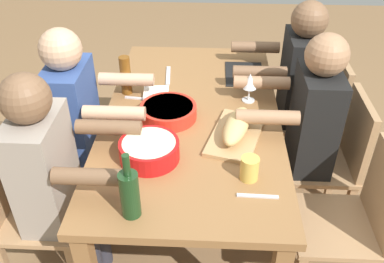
% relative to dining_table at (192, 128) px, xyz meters
% --- Properties ---
extents(ground_plane, '(8.00, 8.00, 0.00)m').
position_rel_dining_table_xyz_m(ground_plane, '(0.00, 0.00, -0.65)').
color(ground_plane, brown).
extents(dining_table, '(1.68, 0.91, 0.74)m').
position_rel_dining_table_xyz_m(dining_table, '(0.00, 0.00, 0.00)').
color(dining_table, olive).
rests_on(dining_table, ground_plane).
extents(chair_far_left, '(0.40, 0.40, 0.85)m').
position_rel_dining_table_xyz_m(chair_far_left, '(-0.46, 0.78, -0.17)').
color(chair_far_left, '#A87F56').
rests_on(chair_far_left, ground_plane).
extents(diner_far_left, '(0.41, 0.53, 1.20)m').
position_rel_dining_table_xyz_m(diner_far_left, '(-0.46, 0.60, 0.04)').
color(diner_far_left, '#2D2D38').
rests_on(diner_far_left, ground_plane).
extents(chair_near_left, '(0.40, 0.40, 0.85)m').
position_rel_dining_table_xyz_m(chair_near_left, '(-0.46, -0.78, -0.17)').
color(chair_near_left, '#A87F56').
rests_on(chair_near_left, ground_plane).
extents(chair_near_right, '(0.40, 0.40, 0.85)m').
position_rel_dining_table_xyz_m(chair_near_right, '(0.46, -0.78, -0.17)').
color(chair_near_right, '#A87F56').
rests_on(chair_near_right, ground_plane).
extents(diner_near_right, '(0.41, 0.53, 1.20)m').
position_rel_dining_table_xyz_m(diner_near_right, '(0.46, -0.60, 0.04)').
color(diner_near_right, '#2D2D38').
rests_on(diner_near_right, ground_plane).
extents(chair_near_center, '(0.40, 0.40, 0.85)m').
position_rel_dining_table_xyz_m(chair_near_center, '(0.00, -0.78, -0.17)').
color(chair_near_center, '#A87F56').
rests_on(chair_near_center, ground_plane).
extents(diner_near_center, '(0.41, 0.53, 1.20)m').
position_rel_dining_table_xyz_m(diner_near_center, '(0.00, -0.60, 0.04)').
color(diner_near_center, '#2D2D38').
rests_on(diner_near_center, ground_plane).
extents(chair_far_center, '(0.40, 0.40, 0.85)m').
position_rel_dining_table_xyz_m(chair_far_center, '(0.00, 0.78, -0.17)').
color(chair_far_center, '#A87F56').
rests_on(chair_far_center, ground_plane).
extents(diner_far_center, '(0.41, 0.53, 1.20)m').
position_rel_dining_table_xyz_m(diner_far_center, '(-0.00, 0.60, 0.04)').
color(diner_far_center, '#2D2D38').
rests_on(diner_far_center, ground_plane).
extents(serving_bowl_salad, '(0.29, 0.29, 0.07)m').
position_rel_dining_table_xyz_m(serving_bowl_salad, '(-0.04, 0.12, 0.13)').
color(serving_bowl_salad, red).
rests_on(serving_bowl_salad, dining_table).
extents(serving_bowl_pasta, '(0.27, 0.27, 0.09)m').
position_rel_dining_table_xyz_m(serving_bowl_pasta, '(-0.38, 0.17, 0.14)').
color(serving_bowl_pasta, red).
rests_on(serving_bowl_pasta, dining_table).
extents(cutting_board, '(0.44, 0.32, 0.02)m').
position_rel_dining_table_xyz_m(cutting_board, '(-0.19, -0.22, 0.10)').
color(cutting_board, tan).
rests_on(cutting_board, dining_table).
extents(bread_loaf, '(0.34, 0.19, 0.09)m').
position_rel_dining_table_xyz_m(bread_loaf, '(-0.19, -0.22, 0.15)').
color(bread_loaf, tan).
rests_on(bread_loaf, cutting_board).
extents(wine_bottle, '(0.08, 0.08, 0.29)m').
position_rel_dining_table_xyz_m(wine_bottle, '(-0.72, 0.20, 0.20)').
color(wine_bottle, '#193819').
rests_on(wine_bottle, dining_table).
extents(beer_bottle, '(0.06, 0.06, 0.22)m').
position_rel_dining_table_xyz_m(beer_bottle, '(0.21, 0.38, 0.20)').
color(beer_bottle, brown).
rests_on(beer_bottle, dining_table).
extents(wine_glass, '(0.08, 0.08, 0.17)m').
position_rel_dining_table_xyz_m(wine_glass, '(0.15, -0.30, 0.20)').
color(wine_glass, silver).
rests_on(wine_glass, dining_table).
extents(cup_near_left, '(0.08, 0.08, 0.11)m').
position_rel_dining_table_xyz_m(cup_near_left, '(-0.49, -0.27, 0.14)').
color(cup_near_left, gold).
rests_on(cup_near_left, dining_table).
extents(fork_near_left, '(0.02, 0.17, 0.01)m').
position_rel_dining_table_xyz_m(fork_near_left, '(-0.60, -0.30, 0.09)').
color(fork_near_left, silver).
rests_on(fork_near_left, dining_table).
extents(placemat_near_right, '(0.32, 0.23, 0.01)m').
position_rel_dining_table_xyz_m(placemat_near_right, '(0.46, -0.30, 0.09)').
color(placemat_near_right, black).
rests_on(placemat_near_right, dining_table).
extents(fork_far_center, '(0.04, 0.17, 0.01)m').
position_rel_dining_table_xyz_m(fork_far_center, '(0.14, 0.30, 0.09)').
color(fork_far_center, silver).
rests_on(fork_far_center, dining_table).
extents(carving_knife, '(0.23, 0.04, 0.01)m').
position_rel_dining_table_xyz_m(carving_knife, '(0.42, 0.17, 0.09)').
color(carving_knife, silver).
rests_on(carving_knife, dining_table).
extents(napkin_stack, '(0.15, 0.15, 0.02)m').
position_rel_dining_table_xyz_m(napkin_stack, '(0.19, 0.21, 0.10)').
color(napkin_stack, white).
rests_on(napkin_stack, dining_table).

